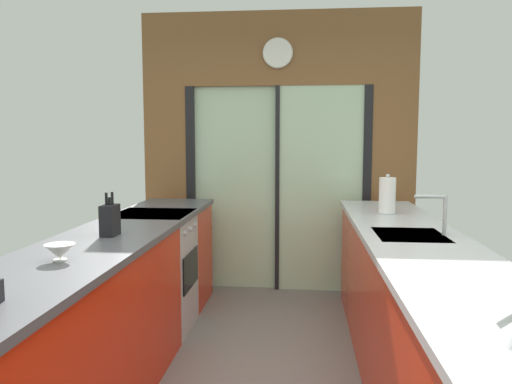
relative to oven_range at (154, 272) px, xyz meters
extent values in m
cube|color=slate|center=(0.91, -0.65, -0.47)|extent=(5.04, 7.60, 0.02)
cube|color=brown|center=(0.91, 1.15, 1.89)|extent=(2.64, 0.08, 0.70)
cube|color=#B2D1AD|center=(0.49, 1.17, 0.54)|extent=(0.80, 0.02, 2.00)
cube|color=#B2D1AD|center=(1.33, 1.13, 0.54)|extent=(0.80, 0.02, 2.00)
cube|color=black|center=(0.05, 1.15, 0.54)|extent=(0.08, 0.10, 2.00)
cube|color=black|center=(1.77, 1.15, 0.54)|extent=(0.08, 0.10, 2.00)
cube|color=black|center=(0.91, 1.15, 0.54)|extent=(0.04, 0.10, 2.00)
cube|color=brown|center=(-0.20, 1.15, 0.54)|extent=(0.42, 0.08, 2.00)
cube|color=brown|center=(2.02, 1.15, 0.54)|extent=(0.42, 0.08, 2.00)
cylinder|color=white|center=(0.91, 1.09, 1.84)|extent=(0.27, 0.03, 0.27)
torus|color=beige|center=(0.91, 1.09, 1.84)|extent=(0.29, 0.02, 0.29)
cube|color=red|center=(0.00, -1.57, -0.02)|extent=(0.58, 2.55, 0.88)
cube|color=red|center=(0.00, 0.63, -0.02)|extent=(0.58, 0.65, 0.88)
cube|color=#4C4C51|center=(0.00, -0.95, 0.44)|extent=(0.62, 3.80, 0.04)
cube|color=red|center=(1.82, -0.95, -0.02)|extent=(0.58, 3.80, 0.88)
cube|color=#BCBCC1|center=(1.82, -0.95, 0.44)|extent=(0.62, 3.80, 0.04)
cube|color=#B7BABC|center=(1.80, -0.70, 0.44)|extent=(0.40, 0.48, 0.05)
cylinder|color=#B7BABC|center=(2.00, -0.70, 0.58)|extent=(0.02, 0.02, 0.24)
cylinder|color=#B7BABC|center=(1.91, -0.70, 0.70)|extent=(0.18, 0.02, 0.02)
cube|color=#B7BABC|center=(0.00, 0.00, -0.02)|extent=(0.58, 0.60, 0.88)
cube|color=black|center=(0.29, 0.00, 0.02)|extent=(0.01, 0.48, 0.28)
cube|color=black|center=(0.00, 0.00, 0.45)|extent=(0.58, 0.60, 0.03)
cylinder|color=#B7BABC|center=(0.30, -0.18, 0.34)|extent=(0.02, 0.04, 0.04)
cylinder|color=#B7BABC|center=(0.30, 0.00, 0.34)|extent=(0.02, 0.04, 0.04)
cylinder|color=#B7BABC|center=(0.30, 0.18, 0.34)|extent=(0.02, 0.04, 0.04)
cylinder|color=silver|center=(0.02, -1.52, 0.47)|extent=(0.06, 0.06, 0.01)
cone|color=silver|center=(0.02, -1.52, 0.51)|extent=(0.14, 0.14, 0.07)
cube|color=black|center=(0.02, -0.90, 0.56)|extent=(0.08, 0.14, 0.18)
cylinder|color=black|center=(0.00, -0.90, 0.68)|extent=(0.02, 0.02, 0.08)
cylinder|color=black|center=(0.02, -0.90, 0.67)|extent=(0.02, 0.02, 0.05)
cylinder|color=black|center=(0.04, -0.90, 0.68)|extent=(0.02, 0.02, 0.09)
cylinder|color=#B7BABC|center=(1.72, -2.35, 0.55)|extent=(0.08, 0.02, 0.07)
cylinder|color=#B23D2D|center=(1.80, 0.28, 0.55)|extent=(0.07, 0.07, 0.16)
cylinder|color=#B23D2D|center=(1.80, 0.28, 0.65)|extent=(0.03, 0.03, 0.04)
cylinder|color=black|center=(1.80, 0.28, 0.67)|extent=(0.04, 0.04, 0.01)
cylinder|color=#B7BABC|center=(1.80, 0.13, 0.47)|extent=(0.14, 0.14, 0.01)
cylinder|color=white|center=(1.80, 0.13, 0.61)|extent=(0.12, 0.12, 0.27)
sphere|color=#B7BABC|center=(1.80, 0.13, 0.76)|extent=(0.03, 0.03, 0.03)
camera|label=1|loc=(1.15, -3.73, 1.04)|focal=35.01mm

